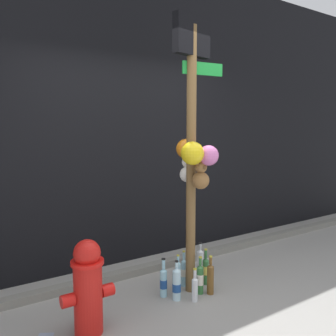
# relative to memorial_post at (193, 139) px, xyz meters

# --- Properties ---
(ground_plane) EXTENTS (14.00, 14.00, 0.00)m
(ground_plane) POSITION_rel_memorial_post_xyz_m (-0.15, -0.45, -1.52)
(ground_plane) COLOR gray
(building_wall) EXTENTS (10.00, 0.20, 3.59)m
(building_wall) POSITION_rel_memorial_post_xyz_m (-0.15, 1.18, 0.27)
(building_wall) COLOR black
(building_wall) RESTS_ON ground_plane
(curb_strip) EXTENTS (8.00, 0.12, 0.08)m
(curb_strip) POSITION_rel_memorial_post_xyz_m (-0.15, 0.67, -1.48)
(curb_strip) COLOR slate
(curb_strip) RESTS_ON ground_plane
(memorial_post) EXTENTS (0.58, 0.55, 2.65)m
(memorial_post) POSITION_rel_memorial_post_xyz_m (0.00, 0.00, 0.00)
(memorial_post) COLOR brown
(memorial_post) RESTS_ON ground_plane
(fire_hydrant) EXTENTS (0.43, 0.26, 0.76)m
(fire_hydrant) POSITION_rel_memorial_post_xyz_m (-1.12, -0.12, -1.14)
(fire_hydrant) COLOR red
(fire_hydrant) RESTS_ON ground_plane
(bottle_0) EXTENTS (0.07, 0.07, 0.38)m
(bottle_0) POSITION_rel_memorial_post_xyz_m (-0.30, 0.06, -1.37)
(bottle_0) COLOR #93CCE0
(bottle_0) RESTS_ON ground_plane
(bottle_1) EXTENTS (0.06, 0.06, 0.38)m
(bottle_1) POSITION_rel_memorial_post_xyz_m (-0.13, 0.06, -1.35)
(bottle_1) COLOR #93CCE0
(bottle_1) RESTS_ON ground_plane
(bottle_2) EXTENTS (0.06, 0.06, 0.32)m
(bottle_2) POSITION_rel_memorial_post_xyz_m (-0.11, -0.18, -1.39)
(bottle_2) COLOR silver
(bottle_2) RESTS_ON ground_plane
(bottle_3) EXTENTS (0.07, 0.07, 0.38)m
(bottle_3) POSITION_rel_memorial_post_xyz_m (0.30, 0.25, -1.36)
(bottle_3) COLOR silver
(bottle_3) RESTS_ON ground_plane
(bottle_4) EXTENTS (0.07, 0.07, 0.38)m
(bottle_4) POSITION_rel_memorial_post_xyz_m (0.22, 0.05, -1.37)
(bottle_4) COLOR #337038
(bottle_4) RESTS_ON ground_plane
(bottle_5) EXTENTS (0.06, 0.06, 0.32)m
(bottle_5) POSITION_rel_memorial_post_xyz_m (0.17, 0.29, -1.39)
(bottle_5) COLOR silver
(bottle_5) RESTS_ON ground_plane
(bottle_6) EXTENTS (0.07, 0.07, 0.38)m
(bottle_6) POSITION_rel_memorial_post_xyz_m (0.11, -0.15, -1.36)
(bottle_6) COLOR brown
(bottle_6) RESTS_ON ground_plane
(bottle_7) EXTENTS (0.06, 0.06, 0.37)m
(bottle_7) POSITION_rel_memorial_post_xyz_m (0.00, 0.14, -1.37)
(bottle_7) COLOR #93CCE0
(bottle_7) RESTS_ON ground_plane
(bottle_8) EXTENTS (0.08, 0.08, 0.38)m
(bottle_8) POSITION_rel_memorial_post_xyz_m (-0.23, -0.06, -1.37)
(bottle_8) COLOR #B2DBEA
(bottle_8) RESTS_ON ground_plane
(bottle_9) EXTENTS (0.07, 0.07, 0.37)m
(bottle_9) POSITION_rel_memorial_post_xyz_m (0.04, -0.08, -1.37)
(bottle_9) COLOR #337038
(bottle_9) RESTS_ON ground_plane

